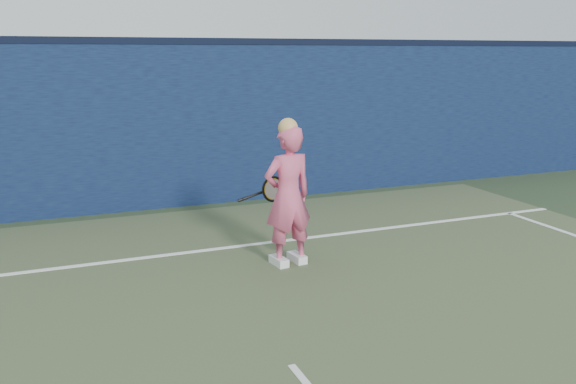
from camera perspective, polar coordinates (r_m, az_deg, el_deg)
name	(u,v)px	position (r m, az deg, el deg)	size (l,w,h in m)	color
backstop_wall	(156,127)	(9.69, -12.24, 5.93)	(24.00, 0.40, 2.50)	#0B1234
wall_cap	(152,41)	(9.63, -12.62, 13.63)	(24.00, 0.42, 0.10)	black
player	(288,196)	(6.85, 0.00, -0.34)	(0.63, 0.46, 1.68)	#D55379
racket	(271,190)	(7.20, -1.62, 0.20)	(0.59, 0.13, 0.31)	black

